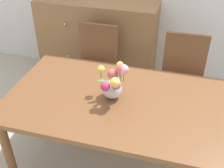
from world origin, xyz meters
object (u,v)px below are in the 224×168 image
at_px(dining_table, 117,107).
at_px(dresser, 98,42).
at_px(chair_left, 96,61).
at_px(chair_right, 182,74).
at_px(flower_vase, 113,83).

xyz_separation_m(dining_table, dresser, (-0.59, 1.33, -0.14)).
relative_size(chair_left, dresser, 0.64).
distance_m(dining_table, dresser, 1.46).
relative_size(dining_table, chair_left, 1.87).
distance_m(dining_table, chair_left, 0.96).
height_order(chair_left, chair_right, same).
distance_m(chair_right, flower_vase, 1.01).
relative_size(chair_right, dresser, 0.64).
height_order(dining_table, chair_right, chair_right).
height_order(chair_right, flower_vase, flower_vase).
relative_size(dining_table, dresser, 1.20).
bearing_deg(chair_left, chair_right, -180.00).
xyz_separation_m(dresser, flower_vase, (0.56, -1.32, 0.35)).
height_order(chair_left, flower_vase, flower_vase).
bearing_deg(dresser, flower_vase, -67.07).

